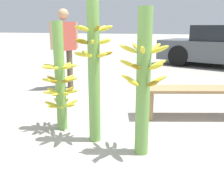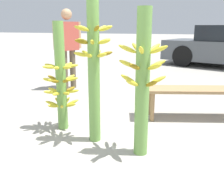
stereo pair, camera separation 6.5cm
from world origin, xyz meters
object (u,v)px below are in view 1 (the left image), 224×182
(banana_stalk_right, at_px, (143,82))
(vendor_person, at_px, (65,42))
(banana_stalk_left, at_px, (60,80))
(banana_stalk_center, at_px, (94,65))
(market_bench, at_px, (194,92))

(banana_stalk_right, distance_m, vendor_person, 3.05)
(banana_stalk_left, xyz_separation_m, banana_stalk_center, (0.52, -0.18, 0.23))
(banana_stalk_center, height_order, banana_stalk_right, banana_stalk_center)
(banana_stalk_left, distance_m, banana_stalk_right, 1.13)
(banana_stalk_right, relative_size, vendor_person, 0.90)
(vendor_person, bearing_deg, banana_stalk_center, 65.80)
(banana_stalk_left, height_order, market_bench, banana_stalk_left)
(banana_stalk_right, height_order, vendor_person, vendor_person)
(banana_stalk_center, bearing_deg, vendor_person, 125.20)
(banana_stalk_center, height_order, vendor_person, banana_stalk_center)
(vendor_person, bearing_deg, banana_stalk_left, 57.23)
(banana_stalk_right, xyz_separation_m, market_bench, (0.49, 1.25, -0.38))
(banana_stalk_center, distance_m, market_bench, 1.62)
(banana_stalk_left, bearing_deg, banana_stalk_right, -15.82)
(banana_stalk_left, distance_m, banana_stalk_center, 0.60)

